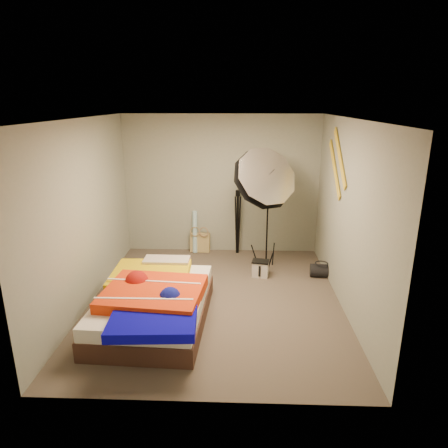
{
  "coord_description": "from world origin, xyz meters",
  "views": [
    {
      "loc": [
        0.31,
        -5.08,
        2.71
      ],
      "look_at": [
        0.1,
        0.6,
        0.95
      ],
      "focal_mm": 32.0,
      "sensor_mm": 36.0,
      "label": 1
    }
  ],
  "objects_px": {
    "duffel_bag": "(321,271)",
    "photo_umbrella": "(263,180)",
    "tote_bag": "(200,242)",
    "camera_tripod": "(238,217)",
    "bed": "(154,302)",
    "camera_case": "(260,269)",
    "wrapping_roll": "(195,232)"
  },
  "relations": [
    {
      "from": "tote_bag",
      "to": "camera_tripod",
      "type": "xyz_separation_m",
      "value": [
        0.7,
        -0.03,
        0.5
      ]
    },
    {
      "from": "wrapping_roll",
      "to": "camera_tripod",
      "type": "bearing_deg",
      "value": -2.4
    },
    {
      "from": "duffel_bag",
      "to": "photo_umbrella",
      "type": "xyz_separation_m",
      "value": [
        -0.96,
        0.2,
        1.43
      ]
    },
    {
      "from": "camera_case",
      "to": "camera_tripod",
      "type": "bearing_deg",
      "value": 121.1
    },
    {
      "from": "duffel_bag",
      "to": "camera_tripod",
      "type": "height_order",
      "value": "camera_tripod"
    },
    {
      "from": "camera_case",
      "to": "bed",
      "type": "xyz_separation_m",
      "value": [
        -1.42,
        -1.43,
        0.15
      ]
    },
    {
      "from": "wrapping_roll",
      "to": "duffel_bag",
      "type": "distance_m",
      "value": 2.4
    },
    {
      "from": "tote_bag",
      "to": "bed",
      "type": "height_order",
      "value": "bed"
    },
    {
      "from": "bed",
      "to": "camera_case",
      "type": "bearing_deg",
      "value": 45.29
    },
    {
      "from": "bed",
      "to": "photo_umbrella",
      "type": "bearing_deg",
      "value": 49.22
    },
    {
      "from": "tote_bag",
      "to": "camera_case",
      "type": "relative_size",
      "value": 1.45
    },
    {
      "from": "duffel_bag",
      "to": "photo_umbrella",
      "type": "relative_size",
      "value": 0.16
    },
    {
      "from": "bed",
      "to": "camera_tripod",
      "type": "distance_m",
      "value": 2.71
    },
    {
      "from": "duffel_bag",
      "to": "tote_bag",
      "type": "bearing_deg",
      "value": 158.99
    },
    {
      "from": "tote_bag",
      "to": "camera_tripod",
      "type": "relative_size",
      "value": 0.3
    },
    {
      "from": "wrapping_roll",
      "to": "bed",
      "type": "relative_size",
      "value": 0.38
    },
    {
      "from": "bed",
      "to": "photo_umbrella",
      "type": "xyz_separation_m",
      "value": [
        1.43,
        1.66,
        1.26
      ]
    },
    {
      "from": "photo_umbrella",
      "to": "camera_case",
      "type": "bearing_deg",
      "value": -93.08
    },
    {
      "from": "tote_bag",
      "to": "duffel_bag",
      "type": "xyz_separation_m",
      "value": [
        2.05,
        -1.04,
        -0.08
      ]
    },
    {
      "from": "camera_case",
      "to": "photo_umbrella",
      "type": "height_order",
      "value": "photo_umbrella"
    },
    {
      "from": "tote_bag",
      "to": "camera_case",
      "type": "height_order",
      "value": "tote_bag"
    },
    {
      "from": "tote_bag",
      "to": "camera_case",
      "type": "distance_m",
      "value": 1.51
    },
    {
      "from": "tote_bag",
      "to": "wrapping_roll",
      "type": "bearing_deg",
      "value": -176.02
    },
    {
      "from": "camera_tripod",
      "to": "bed",
      "type": "bearing_deg",
      "value": -112.95
    },
    {
      "from": "camera_tripod",
      "to": "tote_bag",
      "type": "bearing_deg",
      "value": 177.28
    },
    {
      "from": "tote_bag",
      "to": "wrapping_roll",
      "type": "relative_size",
      "value": 0.47
    },
    {
      "from": "bed",
      "to": "duffel_bag",
      "type": "bearing_deg",
      "value": 31.31
    },
    {
      "from": "wrapping_roll",
      "to": "camera_case",
      "type": "bearing_deg",
      "value": -42.38
    },
    {
      "from": "camera_case",
      "to": "bed",
      "type": "relative_size",
      "value": 0.12
    },
    {
      "from": "bed",
      "to": "camera_tripod",
      "type": "xyz_separation_m",
      "value": [
        1.04,
        2.46,
        0.41
      ]
    },
    {
      "from": "camera_tripod",
      "to": "photo_umbrella",
      "type": "bearing_deg",
      "value": -64.23
    },
    {
      "from": "bed",
      "to": "tote_bag",
      "type": "bearing_deg",
      "value": 82.09
    }
  ]
}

